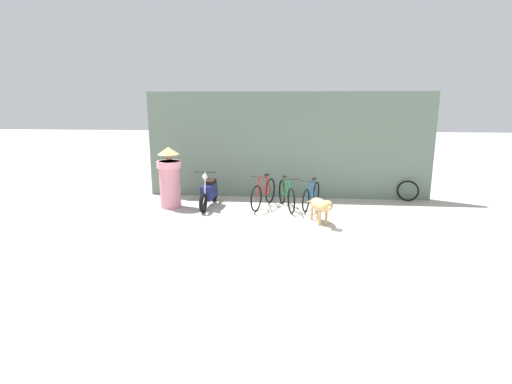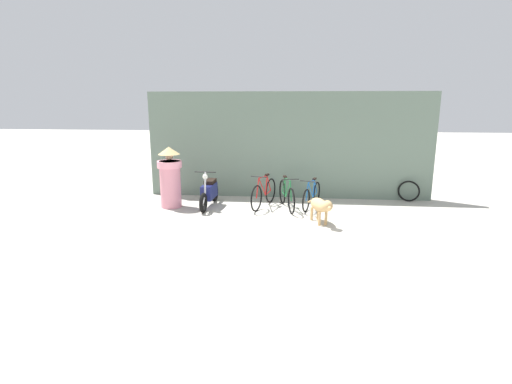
{
  "view_description": "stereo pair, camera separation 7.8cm",
  "coord_description": "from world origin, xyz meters",
  "views": [
    {
      "loc": [
        0.18,
        -8.35,
        2.86
      ],
      "look_at": [
        -0.73,
        1.22,
        0.65
      ],
      "focal_mm": 28.0,
      "sensor_mm": 36.0,
      "label": 1
    },
    {
      "loc": [
        0.25,
        -8.34,
        2.86
      ],
      "look_at": [
        -0.73,
        1.22,
        0.65
      ],
      "focal_mm": 28.0,
      "sensor_mm": 36.0,
      "label": 2
    }
  ],
  "objects": [
    {
      "name": "stray_dog",
      "position": [
        0.84,
        0.85,
        0.44
      ],
      "size": [
        0.6,
        1.23,
        0.65
      ],
      "rotation": [
        0.0,
        0.0,
        5.08
      ],
      "color": "tan",
      "rests_on": "ground"
    },
    {
      "name": "shop_wall_back",
      "position": [
        0.0,
        3.51,
        1.56
      ],
      "size": [
        8.37,
        0.2,
        3.12
      ],
      "color": "slate",
      "rests_on": "ground"
    },
    {
      "name": "spare_tire_left",
      "position": [
        3.5,
        3.27,
        0.31
      ],
      "size": [
        0.59,
        0.26,
        0.61
      ],
      "rotation": [
        0.0,
        0.0,
        -0.36
      ],
      "color": "black",
      "rests_on": "ground"
    },
    {
      "name": "bicycle_0",
      "position": [
        -0.61,
        2.26,
        0.38
      ],
      "size": [
        0.61,
        1.65,
        0.91
      ],
      "rotation": [
        0.0,
        0.0,
        -1.88
      ],
      "color": "black",
      "rests_on": "ground"
    },
    {
      "name": "bicycle_2",
      "position": [
        0.69,
        2.33,
        0.34
      ],
      "size": [
        0.61,
        1.58,
        0.81
      ],
      "rotation": [
        0.0,
        0.0,
        -1.89
      ],
      "color": "black",
      "rests_on": "ground"
    },
    {
      "name": "motorcycle",
      "position": [
        -2.11,
        2.11,
        0.41
      ],
      "size": [
        0.58,
        1.75,
        1.04
      ],
      "rotation": [
        0.0,
        0.0,
        -1.61
      ],
      "color": "black",
      "rests_on": "ground"
    },
    {
      "name": "person_in_robes",
      "position": [
        -3.14,
        1.98,
        0.84
      ],
      "size": [
        0.69,
        0.69,
        1.66
      ],
      "rotation": [
        0.0,
        0.0,
        3.19
      ],
      "color": "pink",
      "rests_on": "ground"
    },
    {
      "name": "ground_plane",
      "position": [
        0.0,
        0.0,
        0.0
      ],
      "size": [
        60.0,
        60.0,
        0.0
      ],
      "primitive_type": "plane",
      "color": "#B7B2A5"
    },
    {
      "name": "bicycle_1",
      "position": [
        0.01,
        2.15,
        0.37
      ],
      "size": [
        0.56,
        1.7,
        0.89
      ],
      "rotation": [
        0.0,
        0.0,
        -1.31
      ],
      "color": "black",
      "rests_on": "ground"
    }
  ]
}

